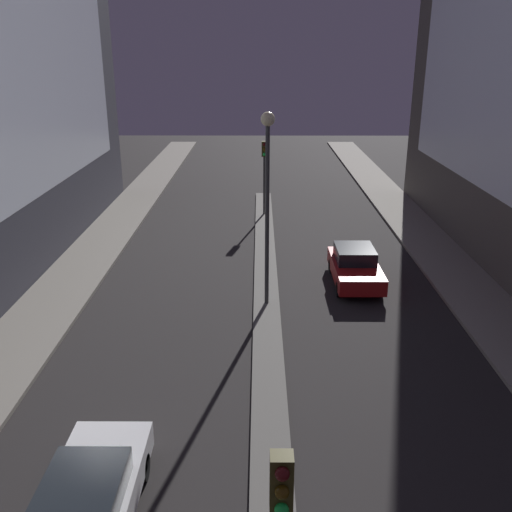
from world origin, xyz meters
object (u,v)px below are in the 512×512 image
at_px(traffic_light_mid, 264,161).
at_px(street_lamp, 267,176).
at_px(car_left_lane, 88,500).
at_px(car_right_lane, 355,266).

xyz_separation_m(traffic_light_mid, street_lamp, (0.00, -13.21, 1.86)).
relative_size(street_lamp, car_left_lane, 1.60).
bearing_deg(car_left_lane, car_right_lane, 60.50).
height_order(car_left_lane, car_right_lane, car_right_lane).
relative_size(traffic_light_mid, car_left_lane, 0.96).
distance_m(traffic_light_mid, car_right_lane, 11.82).
distance_m(street_lamp, car_right_lane, 6.37).
bearing_deg(car_right_lane, traffic_light_mid, 109.69).
bearing_deg(street_lamp, car_right_lane, 31.28).
distance_m(street_lamp, car_left_lane, 12.83).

